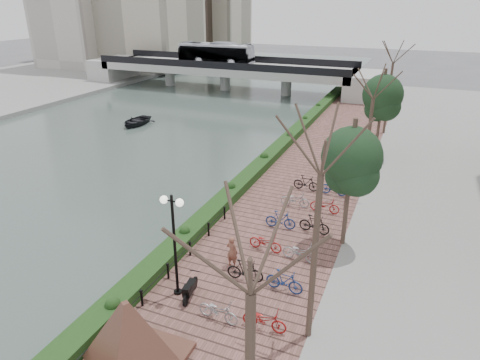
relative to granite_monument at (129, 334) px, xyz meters
The scene contains 13 objects.
ground 3.79m from the granite_monument, 149.61° to the left, with size 220.00×220.00×0.00m, color #59595B.
river_water 32.16m from the granite_monument, 123.80° to the left, with size 30.00×130.00×0.02m, color #44554F.
promenade 19.28m from the granite_monument, 86.61° to the left, with size 8.00×75.00×0.50m, color brown.
hedge 21.82m from the granite_monument, 95.96° to the left, with size 1.10×56.00×0.60m, color #163914.
chain_fence 4.08m from the granite_monument, 111.69° to the left, with size 0.10×14.10×0.70m.
granite_monument is the anchor object (origin of this frame).
lamppost 4.46m from the granite_monument, 98.05° to the left, with size 1.02×0.32×4.55m.
motorcycle 4.05m from the granite_monument, 89.21° to the left, with size 0.45×1.43×0.89m, color black, non-canonical shape.
pedestrian 6.71m from the granite_monument, 83.38° to the left, with size 0.57×0.37×1.56m, color brown.
bicycle_parking 10.02m from the granite_monument, 74.68° to the left, with size 2.40×14.69×1.00m.
street_trees 15.37m from the granite_monument, 70.32° to the left, with size 3.20×37.12×6.80m.
bridge 50.10m from the granite_monument, 111.23° to the left, with size 36.00×10.77×6.50m.
boat 32.41m from the granite_monument, 125.18° to the left, with size 2.86×4.01×0.83m, color black.
Camera 1 is at (10.42, -10.34, 11.96)m, focal length 32.00 mm.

